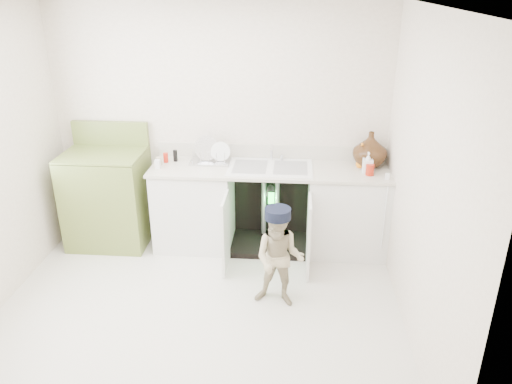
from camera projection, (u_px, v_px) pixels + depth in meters
ground at (199, 311)px, 4.35m from camera, size 3.50×3.50×0.00m
room_shell at (191, 178)px, 3.85m from camera, size 6.00×5.50×1.26m
counter_run at (274, 205)px, 5.22m from camera, size 2.44×1.02×1.26m
avocado_stove at (108, 197)px, 5.31m from camera, size 0.82×0.65×1.27m
repair_worker at (279, 257)px, 4.28m from camera, size 0.49×0.89×0.92m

